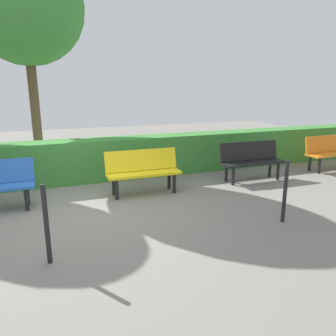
# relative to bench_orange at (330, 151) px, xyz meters

# --- Properties ---
(ground_plane) EXTENTS (22.73, 22.73, 0.00)m
(ground_plane) POSITION_rel_bench_orange_xyz_m (6.26, 0.76, -0.48)
(ground_plane) COLOR gray
(bench_orange) EXTENTS (1.45, 0.51, 0.86)m
(bench_orange) POSITION_rel_bench_orange_xyz_m (0.00, 0.00, 0.00)
(bench_orange) COLOR orange
(bench_orange) RESTS_ON ground_plane
(bench_black) EXTENTS (1.48, 0.49, 0.86)m
(bench_black) POSITION_rel_bench_orange_xyz_m (2.45, 0.11, 0.00)
(bench_black) COLOR black
(bench_black) RESTS_ON ground_plane
(bench_yellow) EXTENTS (1.47, 0.49, 0.86)m
(bench_yellow) POSITION_rel_bench_orange_xyz_m (5.00, 0.13, 0.00)
(bench_yellow) COLOR yellow
(bench_yellow) RESTS_ON ground_plane
(hedge_row) EXTENTS (18.73, 0.61, 0.93)m
(hedge_row) POSITION_rel_bench_orange_xyz_m (5.11, -1.14, -0.01)
(hedge_row) COLOR #387F33
(hedge_row) RESTS_ON ground_plane
(tree_near) EXTENTS (2.69, 2.69, 5.22)m
(tree_near) POSITION_rel_bench_orange_xyz_m (6.93, -2.62, 3.38)
(tree_near) COLOR brown
(tree_near) RESTS_ON ground_plane
(railing_post_mid) EXTENTS (0.06, 0.06, 1.00)m
(railing_post_mid) POSITION_rel_bench_orange_xyz_m (3.34, 2.29, 0.02)
(railing_post_mid) COLOR black
(railing_post_mid) RESTS_ON ground_plane
(railing_post_far) EXTENTS (0.06, 0.06, 1.00)m
(railing_post_far) POSITION_rel_bench_orange_xyz_m (6.84, 2.29, 0.02)
(railing_post_far) COLOR black
(railing_post_far) RESTS_ON ground_plane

